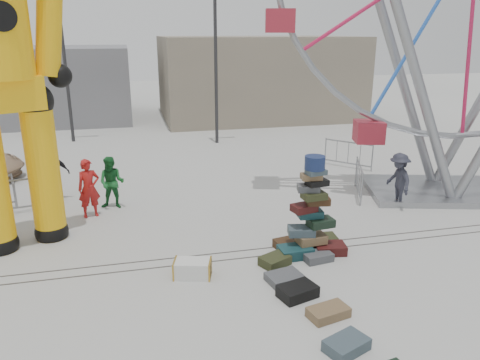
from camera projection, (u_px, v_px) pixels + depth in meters
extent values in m
plane|color=#9E9E99|center=(195.00, 276.00, 10.61)|extent=(90.00, 90.00, 0.00)
cube|color=#47443F|center=(191.00, 264.00, 11.17)|extent=(40.00, 0.04, 0.01)
cube|color=#47443F|center=(189.00, 256.00, 11.54)|extent=(40.00, 0.04, 0.01)
cube|color=gray|center=(257.00, 77.00, 29.94)|extent=(12.00, 8.00, 5.00)
cube|color=gray|center=(47.00, 84.00, 28.99)|extent=(10.00, 8.00, 4.40)
cylinder|color=#2D2D30|center=(216.00, 60.00, 22.11)|extent=(0.16, 0.16, 8.00)
cylinder|color=#2D2D30|center=(65.00, 60.00, 22.41)|extent=(0.16, 0.16, 8.00)
cube|color=#163F44|center=(295.00, 252.00, 11.50)|extent=(0.83, 0.59, 0.26)
cube|color=#441312|center=(330.00, 248.00, 11.69)|extent=(0.83, 0.64, 0.24)
cube|color=#402714|center=(289.00, 244.00, 11.98)|extent=(0.79, 0.62, 0.22)
cube|color=#31371B|center=(322.00, 240.00, 12.17)|extent=(0.77, 0.57, 0.24)
cube|color=#505257|center=(317.00, 256.00, 11.32)|extent=(0.75, 0.56, 0.20)
cube|color=black|center=(303.00, 239.00, 12.26)|extent=(0.72, 0.53, 0.22)
cube|color=brown|center=(311.00, 238.00, 11.66)|extent=(0.75, 0.54, 0.22)
cube|color=#40525B|center=(301.00, 231.00, 11.57)|extent=(0.73, 0.57, 0.20)
cube|color=black|center=(321.00, 222.00, 11.56)|extent=(0.67, 0.49, 0.20)
cube|color=#163F44|center=(310.00, 213.00, 11.62)|extent=(0.63, 0.44, 0.18)
cube|color=#441312|center=(304.00, 208.00, 11.48)|extent=(0.67, 0.53, 0.18)
cube|color=#402714|center=(318.00, 201.00, 11.44)|extent=(0.62, 0.47, 0.18)
cube|color=#31371B|center=(314.00, 196.00, 11.27)|extent=(0.60, 0.44, 0.16)
cube|color=#505257|center=(308.00, 188.00, 11.32)|extent=(0.60, 0.47, 0.16)
cube|color=black|center=(317.00, 182.00, 11.23)|extent=(0.55, 0.41, 0.14)
cube|color=brown|center=(311.00, 177.00, 11.21)|extent=(0.52, 0.37, 0.14)
cube|color=#40525B|center=(316.00, 172.00, 11.11)|extent=(0.51, 0.38, 0.12)
cylinder|color=navy|center=(315.00, 163.00, 11.07)|extent=(0.49, 0.49, 0.33)
sphere|color=black|center=(1.00, 244.00, 11.83)|extent=(0.87, 0.87, 0.87)
sphere|color=black|center=(52.00, 231.00, 12.57)|extent=(0.87, 0.87, 0.87)
cylinder|color=yellow|center=(44.00, 172.00, 12.06)|extent=(0.80, 0.80, 3.67)
sphere|color=black|center=(34.00, 101.00, 11.51)|extent=(0.92, 0.92, 0.92)
cube|color=yellow|center=(5.00, 94.00, 11.07)|extent=(1.84, 1.50, 0.80)
cylinder|color=yellow|center=(49.00, 23.00, 11.29)|extent=(1.10, 0.93, 2.58)
sphere|color=black|center=(60.00, 76.00, 11.74)|extent=(0.60, 0.60, 0.60)
cube|color=gray|center=(443.00, 191.00, 16.00)|extent=(5.65, 4.26, 0.20)
cylinder|color=gray|center=(417.00, 76.00, 14.01)|extent=(3.45, 1.23, 8.15)
cylinder|color=gray|center=(400.00, 71.00, 15.73)|extent=(3.45, 1.23, 8.15)
cube|color=#A12232|center=(448.00, 151.00, 15.58)|extent=(1.11, 1.11, 0.70)
cube|color=silver|center=(193.00, 269.00, 10.55)|extent=(0.94, 0.69, 0.39)
cube|color=#31371B|center=(275.00, 261.00, 11.09)|extent=(0.83, 0.74, 0.23)
cube|color=#505257|center=(284.00, 278.00, 10.36)|extent=(0.86, 0.72, 0.18)
cube|color=black|center=(298.00, 291.00, 9.75)|extent=(0.91, 0.73, 0.26)
cube|color=brown|center=(328.00, 312.00, 9.08)|extent=(0.88, 0.62, 0.20)
cube|color=#40525B|center=(346.00, 345.00, 8.12)|extent=(0.89, 0.75, 0.22)
imported|color=#A71817|center=(89.00, 188.00, 13.80)|extent=(0.73, 0.57, 1.76)
imported|color=#186329|center=(112.00, 183.00, 14.50)|extent=(0.94, 0.82, 1.65)
imported|color=black|center=(53.00, 173.00, 15.25)|extent=(1.05, 0.47, 1.77)
imported|color=#282A36|center=(398.00, 180.00, 14.64)|extent=(0.65, 1.12, 1.72)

